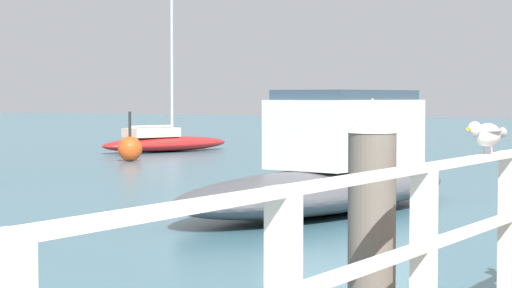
{
  "coord_description": "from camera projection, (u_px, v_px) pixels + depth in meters",
  "views": [
    {
      "loc": [
        0.7,
        -1.19,
        1.83
      ],
      "look_at": [
        -3.9,
        6.4,
        1.4
      ],
      "focal_mm": 69.51,
      "sensor_mm": 36.0,
      "label": 1
    }
  ],
  "objects": [
    {
      "name": "boat_0",
      "position": [
        331.0,
        171.0,
        15.8
      ],
      "size": [
        3.08,
        6.82,
        1.93
      ],
      "rotation": [
        0.0,
        0.0,
        -0.13
      ],
      "color": "#4C4C51",
      "rests_on": "ground_plane"
    },
    {
      "name": "dock_piling_near",
      "position": [
        372.0,
        252.0,
        5.78
      ],
      "size": [
        0.29,
        0.29,
        1.82
      ],
      "color": "#6B6056",
      "rests_on": "ground_plane"
    },
    {
      "name": "seagull_foreground",
      "position": [
        487.0,
        133.0,
        6.34
      ],
      "size": [
        0.21,
        0.48,
        0.21
      ],
      "rotation": [
        0.0,
        0.0,
        2.99
      ],
      "color": "white",
      "rests_on": "pier_railing"
    },
    {
      "name": "boat_2",
      "position": [
        165.0,
        142.0,
        32.68
      ],
      "size": [
        2.86,
        5.19,
        5.59
      ],
      "rotation": [
        0.0,
        0.0,
        -0.29
      ],
      "color": "red",
      "rests_on": "ground_plane"
    },
    {
      "name": "channel_buoy",
      "position": [
        130.0,
        149.0,
        27.84
      ],
      "size": [
        0.7,
        0.7,
        1.4
      ],
      "color": "#E54C19",
      "rests_on": "ground_plane"
    }
  ]
}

